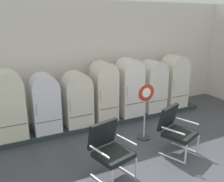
# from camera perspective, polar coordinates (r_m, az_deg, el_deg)

# --- Properties ---
(back_wall) EXTENTS (11.76, 0.12, 3.28)m
(back_wall) POSITION_cam_1_polar(r_m,az_deg,el_deg) (7.07, -4.31, 7.33)
(back_wall) COLOR silver
(back_wall) RESTS_ON ground
(display_plinth) EXTENTS (6.16, 0.95, 0.11)m
(display_plinth) POSITION_cam_1_polar(r_m,az_deg,el_deg) (6.96, -2.01, -6.52)
(display_plinth) COLOR #283033
(display_plinth) RESTS_ON ground
(refrigerator_0) EXTENTS (0.65, 0.66, 1.59)m
(refrigerator_0) POSITION_cam_1_polar(r_m,az_deg,el_deg) (6.00, -22.96, -2.55)
(refrigerator_0) COLOR beige
(refrigerator_0) RESTS_ON display_plinth
(refrigerator_1) EXTENTS (0.64, 0.65, 1.44)m
(refrigerator_1) POSITION_cam_1_polar(r_m,az_deg,el_deg) (6.11, -15.46, -2.32)
(refrigerator_1) COLOR white
(refrigerator_1) RESTS_ON display_plinth
(refrigerator_2) EXTENTS (0.68, 0.61, 1.41)m
(refrigerator_2) POSITION_cam_1_polar(r_m,az_deg,el_deg) (6.28, -8.14, -1.52)
(refrigerator_2) COLOR beige
(refrigerator_2) RESTS_ON display_plinth
(refrigerator_3) EXTENTS (0.60, 0.68, 1.60)m
(refrigerator_3) POSITION_cam_1_polar(r_m,az_deg,el_deg) (6.55, -1.95, 0.43)
(refrigerator_3) COLOR beige
(refrigerator_3) RESTS_ON display_plinth
(refrigerator_4) EXTENTS (0.64, 0.67, 1.63)m
(refrigerator_4) POSITION_cam_1_polar(r_m,az_deg,el_deg) (6.90, 4.09, 1.35)
(refrigerator_4) COLOR white
(refrigerator_4) RESTS_ON display_plinth
(refrigerator_5) EXTENTS (0.66, 0.66, 1.51)m
(refrigerator_5) POSITION_cam_1_polar(r_m,az_deg,el_deg) (7.35, 9.54, 1.58)
(refrigerator_5) COLOR silver
(refrigerator_5) RESTS_ON display_plinth
(refrigerator_6) EXTENTS (0.69, 0.65, 1.61)m
(refrigerator_6) POSITION_cam_1_polar(r_m,az_deg,el_deg) (7.82, 14.42, 2.60)
(refrigerator_6) COLOR silver
(refrigerator_6) RESTS_ON display_plinth
(armchair_left) EXTENTS (0.78, 0.83, 1.03)m
(armchair_left) POSITION_cam_1_polar(r_m,az_deg,el_deg) (4.49, -0.58, -13.12)
(armchair_left) COLOR silver
(armchair_left) RESTS_ON ground
(armchair_right) EXTENTS (0.83, 0.87, 1.03)m
(armchair_right) POSITION_cam_1_polar(r_m,az_deg,el_deg) (5.38, 14.66, -8.43)
(armchair_right) COLOR silver
(armchair_right) RESTS_ON ground
(sign_stand) EXTENTS (0.41, 0.32, 1.37)m
(sign_stand) POSITION_cam_1_polar(r_m,az_deg,el_deg) (5.81, 7.74, -5.38)
(sign_stand) COLOR #2D2D30
(sign_stand) RESTS_ON ground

